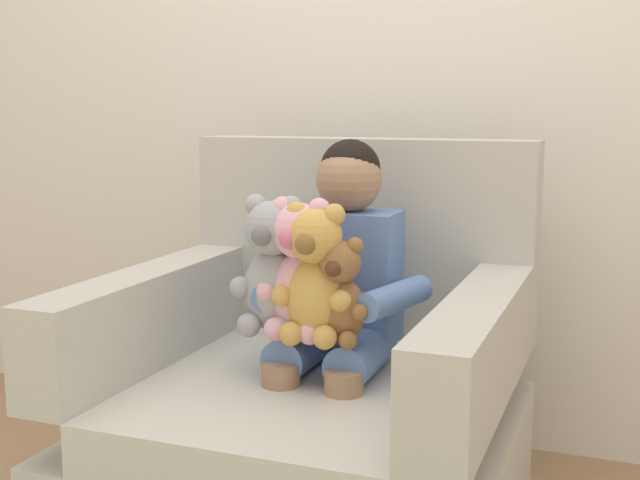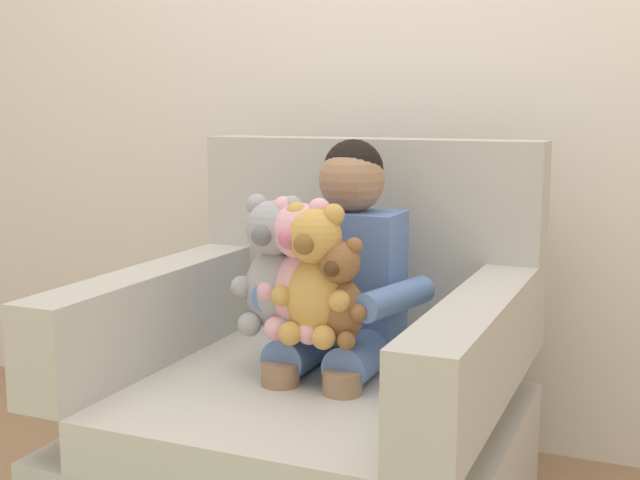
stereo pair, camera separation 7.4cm
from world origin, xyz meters
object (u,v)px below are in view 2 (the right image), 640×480
object	(u,v)px
plush_honey	(315,278)
plush_pink	(301,273)
plush_grey	(274,269)
armchair	(317,409)
plush_brown	(339,294)
seated_child	(342,286)

from	to	relation	value
plush_honey	plush_pink	distance (m)	0.05
plush_grey	plush_pink	bearing A→B (deg)	-2.75
armchair	plush_pink	xyz separation A→B (m)	(0.00, -0.10, 0.38)
plush_brown	seated_child	bearing A→B (deg)	104.44
plush_grey	plush_brown	world-z (taller)	plush_grey
armchair	plush_grey	size ratio (longest dim) A/B	2.93
plush_honey	plush_pink	size ratio (longest dim) A/B	0.97
plush_grey	plush_brown	size ratio (longest dim) A/B	1.34
armchair	plush_pink	distance (m)	0.39
seated_child	plush_pink	distance (m)	0.16
armchair	plush_brown	bearing A→B (deg)	-47.45
plush_grey	seated_child	bearing A→B (deg)	50.34
seated_child	plush_honey	size ratio (longest dim) A/B	2.47
armchair	plush_pink	bearing A→B (deg)	-89.54
plush_honey	plush_brown	distance (m)	0.07
plush_pink	plush_brown	size ratio (longest dim) A/B	1.33
plush_pink	plush_grey	bearing A→B (deg)	-172.07
seated_child	plush_pink	bearing A→B (deg)	-105.28
plush_grey	plush_honey	distance (m)	0.13
armchair	plush_honey	size ratio (longest dim) A/B	3.02
plush_brown	armchair	bearing A→B (deg)	127.02
armchair	plush_grey	bearing A→B (deg)	-130.13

